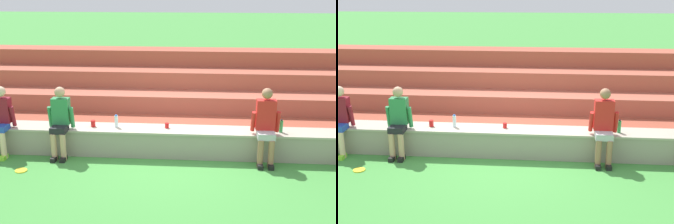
{
  "view_description": "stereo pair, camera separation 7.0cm",
  "coord_description": "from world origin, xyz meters",
  "views": [
    {
      "loc": [
        0.57,
        -7.76,
        3.35
      ],
      "look_at": [
        -0.06,
        0.27,
        0.89
      ],
      "focal_mm": 46.19,
      "sensor_mm": 36.0,
      "label": 1
    },
    {
      "loc": [
        0.64,
        -7.75,
        3.35
      ],
      "look_at": [
        -0.06,
        0.27,
        0.89
      ],
      "focal_mm": 46.19,
      "sensor_mm": 36.0,
      "label": 2
    }
  ],
  "objects": [
    {
      "name": "person_center",
      "position": [
        1.79,
        -0.0,
        0.78
      ],
      "size": [
        0.54,
        0.56,
        1.45
      ],
      "color": "#996B4C",
      "rests_on": "ground"
    },
    {
      "name": "brick_bleachers",
      "position": [
        0.0,
        2.83,
        0.6
      ],
      "size": [
        11.99,
        3.11,
        1.61
      ],
      "color": "#9E4733",
      "rests_on": "ground"
    },
    {
      "name": "person_far_left",
      "position": [
        -3.33,
        0.01,
        0.74
      ],
      "size": [
        0.51,
        0.56,
        1.38
      ],
      "color": "beige",
      "rests_on": "ground"
    },
    {
      "name": "plastic_cup_right_end",
      "position": [
        -1.57,
        0.28,
        0.61
      ],
      "size": [
        0.09,
        0.09,
        0.13
      ],
      "primitive_type": "cylinder",
      "color": "red",
      "rests_on": "stone_seating_wall"
    },
    {
      "name": "plastic_cup_middle",
      "position": [
        -0.09,
        0.32,
        0.59
      ],
      "size": [
        0.08,
        0.08,
        0.1
      ],
      "primitive_type": "cylinder",
      "color": "red",
      "rests_on": "stone_seating_wall"
    },
    {
      "name": "water_bottle_near_right",
      "position": [
        -1.1,
        0.29,
        0.66
      ],
      "size": [
        0.07,
        0.07,
        0.26
      ],
      "color": "silver",
      "rests_on": "stone_seating_wall"
    },
    {
      "name": "frisbee",
      "position": [
        -2.69,
        -0.74,
        0.01
      ],
      "size": [
        0.22,
        0.22,
        0.02
      ],
      "primitive_type": "cylinder",
      "color": "yellow",
      "rests_on": "ground"
    },
    {
      "name": "stone_seating_wall",
      "position": [
        0.0,
        0.27,
        0.29
      ],
      "size": [
        9.39,
        0.58,
        0.54
      ],
      "color": "gray",
      "rests_on": "ground"
    },
    {
      "name": "water_bottle_center_gap",
      "position": [
        2.12,
        0.24,
        0.66
      ],
      "size": [
        0.07,
        0.07,
        0.26
      ],
      "color": "green",
      "rests_on": "stone_seating_wall"
    },
    {
      "name": "ground_plane",
      "position": [
        0.0,
        0.0,
        0.0
      ],
      "size": [
        80.0,
        80.0,
        0.0
      ],
      "primitive_type": "plane",
      "color": "#428E3D"
    },
    {
      "name": "person_left_of_center",
      "position": [
        -2.14,
        0.01,
        0.75
      ],
      "size": [
        0.51,
        0.55,
        1.39
      ],
      "color": "tan",
      "rests_on": "ground"
    }
  ]
}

